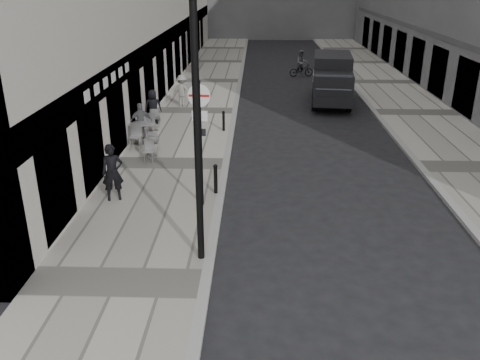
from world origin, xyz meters
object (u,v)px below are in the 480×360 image
object	(u,v)px
sign_post	(200,127)
lamppost	(197,117)
cyclist	(301,66)
panel_van	(332,77)
walking_man	(113,173)

from	to	relation	value
sign_post	lamppost	bearing A→B (deg)	-79.33
lamppost	cyclist	bearing A→B (deg)	79.89
lamppost	panel_van	size ratio (longest dim) A/B	1.15
walking_man	lamppost	distance (m)	5.18
lamppost	cyclist	size ratio (longest dim) A/B	3.61
walking_man	sign_post	bearing A→B (deg)	-23.33
sign_post	cyclist	distance (m)	21.51
panel_van	cyclist	xyz separation A→B (m)	(-1.01, 7.45, -0.72)
sign_post	cyclist	bearing A→B (deg)	82.96
walking_man	lamppost	xyz separation A→B (m)	(2.98, -3.32, 2.63)
walking_man	sign_post	xyz separation A→B (m)	(2.70, -0.27, 1.50)
lamppost	cyclist	xyz separation A→B (m)	(4.28, 24.00, -2.94)
lamppost	walking_man	bearing A→B (deg)	131.95
panel_van	walking_man	bearing A→B (deg)	-115.86
walking_man	cyclist	xyz separation A→B (m)	(7.26, 20.68, -0.31)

